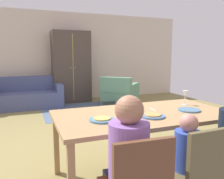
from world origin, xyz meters
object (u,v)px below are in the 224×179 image
Objects in this scene: person_child at (184,170)px; armoire at (71,67)px; dining_table at (144,119)px; wine_glass at (185,95)px; person_man at (127,172)px; plate_near_man at (102,120)px; dining_chair_child at (199,173)px; handbag at (108,106)px; plate_near_woman at (189,110)px; armchair at (120,94)px; plate_near_child at (153,116)px; couch at (26,96)px.

person_child is 5.40m from armoire.
wine_glass is (0.70, 0.18, 0.20)m from dining_table.
person_man is 1.20× the size of person_child.
person_man is (-0.53, -0.69, -0.18)m from dining_table.
armoire reaches higher than plate_near_man.
dining_chair_child is 0.18m from person_child.
plate_near_woman is at bearing -93.82° from handbag.
armchair is (0.73, 3.71, -0.45)m from plate_near_woman.
plate_near_child is at bearing 89.93° from person_child.
dining_chair_child reaches higher than couch.
person_man is at bearing -135.99° from plate_near_child.
plate_near_man is 1.06m from plate_near_woman.
armchair is (1.26, 4.47, -0.17)m from dining_chair_child.
armoire is 1.88m from handbag.
dining_table is 0.92× the size of armoire.
person_child reaches higher than armchair.
plate_near_child reaches higher than handbag.
couch is 5.86× the size of handbag.
person_child is at bearing -47.37° from plate_near_man.
dining_chair_child reaches higher than armchair.
armchair is (2.44, -0.70, 0.02)m from couch.
plate_near_child is 1.34× the size of wine_glass.
plate_near_man is 4.50m from couch.
wine_glass is 0.20× the size of person_child.
armchair is at bearing -15.93° from couch.
plate_near_woman reaches higher than dining_table.
person_child is (-0.00, -0.70, -0.26)m from dining_table.
handbag is at bearing -30.99° from couch.
plate_near_child is 0.21× the size of armchair.
person_man is at bearing -127.44° from dining_table.
person_child is at bearing -90.05° from dining_table.
wine_glass is at bearing -82.81° from armoire.
plate_near_woman is (1.06, 0.02, 0.00)m from plate_near_man.
plate_near_woman is (0.53, -0.10, 0.07)m from dining_table.
person_child is (-0.53, -0.60, -0.34)m from plate_near_woman.
plate_near_child is 3.47m from handbag.
handbag is (0.62, -1.52, -0.92)m from armoire.
plate_near_man is 0.27× the size of person_child.
dining_chair_child is at bearing -54.48° from plate_near_man.
handbag is at bearing 77.32° from plate_near_child.
wine_glass reaches higher than person_child.
dining_table is 1.60× the size of armchair.
plate_near_woman is at bearing 55.36° from dining_chair_child.
plate_near_man is 0.23× the size of person_man.
person_child is at bearing -76.72° from couch.
couch is at bearing 104.75° from plate_near_child.
plate_near_child is at bearing 90.14° from dining_chair_child.
wine_glass is at bearing 27.37° from plate_near_child.
dining_table is 2.09× the size of person_child.
person_child is 0.49× the size of couch.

